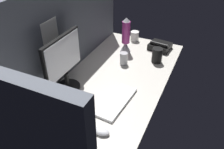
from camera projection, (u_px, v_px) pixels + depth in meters
ground_plane at (106, 88)px, 172.19cm from camera, size 180.00×80.00×3.00cm
cubicle_wall_back at (58, 34)px, 164.53cm from camera, size 180.00×5.50×69.81cm
cubicle_wall_side at (1, 142)px, 86.12cm from camera, size 5.00×80.00×69.81cm
monitor at (64, 62)px, 157.67cm from camera, size 39.16×18.00×40.99cm
keyboard at (117, 102)px, 155.90cm from camera, size 37.88×15.77×2.00cm
mouse at (101, 132)px, 133.33cm from camera, size 6.77×10.23×3.40cm
mug_steel at (124, 59)px, 194.48cm from camera, size 6.55×6.55×10.72cm
mug_ceramic_white at (135, 36)px, 232.21cm from camera, size 11.61×8.18×9.67cm
mug_black_travel at (157, 55)px, 196.83cm from camera, size 8.77×8.77×12.94cm
lava_lamp at (126, 38)px, 208.40cm from camera, size 10.02×10.02×32.78cm
desk_phone at (160, 46)px, 217.77cm from camera, size 19.23×20.96×8.80cm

